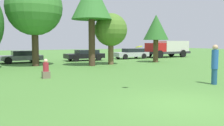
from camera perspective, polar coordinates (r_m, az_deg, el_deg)
ground_plane at (r=8.32m, az=15.93°, el=-9.33°), size 120.00×120.00×0.00m
person_catcher at (r=12.52m, az=23.10°, el=-0.20°), size 0.31×0.31×1.91m
frisbee at (r=10.00m, az=6.38°, el=3.82°), size 0.29×0.28×0.09m
bystander_sitting at (r=14.06m, az=-15.35°, el=-1.66°), size 0.42×0.35×1.10m
tree_2 at (r=21.75m, az=-17.90°, el=12.31°), size 4.70×4.70×7.30m
tree_3 at (r=21.08m, az=-4.86°, el=14.60°), size 3.44×3.44×7.40m
tree_4 at (r=22.04m, az=-0.28°, el=7.75°), size 2.97×2.97×4.64m
tree_5 at (r=24.94m, az=10.36°, el=8.12°), size 2.53×2.53×4.80m
parked_car_grey at (r=25.49m, az=-20.55°, el=1.47°), size 4.06×2.15×1.19m
parked_car_black at (r=26.93m, az=-6.39°, el=1.94°), size 4.31×2.05×1.19m
parked_car_silver at (r=30.08m, az=4.65°, el=2.31°), size 4.48×1.93×1.26m
delivery_truck_red at (r=33.71m, az=13.02°, el=3.50°), size 6.59×2.61×2.21m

